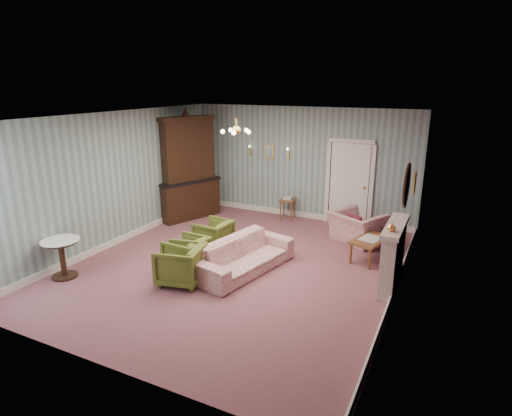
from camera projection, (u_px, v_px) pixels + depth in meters
The scene contains 27 objects.
floor at pixel (238, 265), 8.40m from camera, with size 7.00×7.00×0.00m, color #8C5159.
ceiling at pixel (236, 116), 7.57m from camera, with size 7.00×7.00×0.00m, color white.
wall_back at pixel (301, 164), 11.00m from camera, with size 6.00×6.00×0.00m, color slate.
wall_front at pixel (96, 263), 4.97m from camera, with size 6.00×6.00×0.00m, color slate.
wall_left at pixel (117, 179), 9.24m from camera, with size 7.00×7.00×0.00m, color slate.
wall_right at pixel (403, 215), 6.73m from camera, with size 7.00×7.00×0.00m, color slate.
wall_right_floral at pixel (402, 215), 6.73m from camera, with size 7.00×7.00×0.00m, color #B2597F.
door at pixel (349, 183), 10.53m from camera, with size 1.12×0.12×2.16m, color white, non-canonical shape.
olive_chair_a at pixel (181, 263), 7.55m from camera, with size 0.76×0.71×0.78m, color #5A6523.
olive_chair_b at pixel (186, 252), 8.08m from camera, with size 0.70×0.66×0.72m, color #5A6523.
olive_chair_c at pixel (213, 233), 9.12m from camera, with size 0.69×0.65×0.71m, color #5A6523.
sofa_chintz at pixel (244, 250), 8.03m from camera, with size 2.19×0.64×0.85m, color #9D3F51.
wingback_chair at pixel (357, 222), 9.46m from camera, with size 1.09×0.71×0.95m, color #9D3F51.
dresser at pixel (188, 165), 10.96m from camera, with size 0.59×1.70×2.83m, color black, non-canonical shape.
fireplace at pixel (393, 256), 7.38m from camera, with size 0.30×1.40×1.16m, color beige, non-canonical shape.
mantel_vase at pixel (391, 227), 6.86m from camera, with size 0.15×0.15×0.15m, color gold.
oval_mirror at pixel (406, 185), 6.97m from camera, with size 0.04×0.76×0.84m, color white, non-canonical shape.
framed_print at pixel (415, 183), 8.20m from camera, with size 0.04×0.34×0.42m, color gold, non-canonical shape.
coffee_table at pixel (370, 249), 8.55m from camera, with size 0.51×0.93×0.47m, color brown, non-canonical shape.
side_table_black at pixel (393, 241), 8.86m from camera, with size 0.39×0.39×0.58m, color black, non-canonical shape.
pedestal_table at pixel (63, 259), 7.77m from camera, with size 0.68×0.68×0.74m, color black, non-canonical shape.
nesting_table at pixel (288, 208), 11.11m from camera, with size 0.37×0.47×0.61m, color brown, non-canonical shape.
gilt_mirror_back at pixel (269, 152), 11.27m from camera, with size 0.28×0.06×0.36m, color gold, non-canonical shape.
sconce_left at pixel (250, 151), 11.48m from camera, with size 0.16×0.12×0.30m, color gold, non-canonical shape.
sconce_right at pixel (288, 153), 11.02m from camera, with size 0.16×0.12×0.30m, color gold, non-canonical shape.
chandelier at pixel (236, 131), 7.64m from camera, with size 0.56×0.56×0.36m, color gold, non-canonical shape.
burgundy_cushion at pixel (354, 224), 9.35m from camera, with size 0.38×0.10×0.38m, color maroon.
Camera 1 is at (3.69, -6.79, 3.49)m, focal length 29.67 mm.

